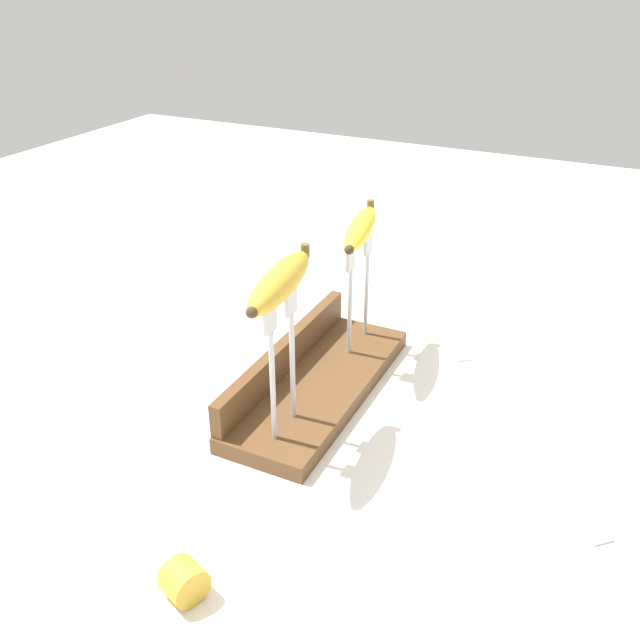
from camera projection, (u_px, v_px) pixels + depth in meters
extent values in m
plane|color=white|center=(320.00, 393.00, 1.03)|extent=(3.00, 3.00, 0.00)
cube|color=brown|center=(320.00, 386.00, 1.03)|extent=(0.38, 0.14, 0.03)
cube|color=brown|center=(285.00, 356.00, 1.03)|extent=(0.38, 0.02, 0.05)
cylinder|color=#B2B2B7|center=(273.00, 387.00, 0.86)|extent=(0.01, 0.01, 0.16)
cube|color=#B2B2B7|center=(270.00, 319.00, 0.82)|extent=(0.03, 0.00, 0.04)
cylinder|color=#B2B2B7|center=(292.00, 367.00, 0.90)|extent=(0.01, 0.01, 0.16)
cube|color=#B2B2B7|center=(291.00, 301.00, 0.86)|extent=(0.03, 0.00, 0.04)
cylinder|color=#B2B2B7|center=(350.00, 312.00, 1.06)|extent=(0.01, 0.01, 0.14)
cube|color=#B2B2B7|center=(351.00, 258.00, 1.01)|extent=(0.03, 0.00, 0.04)
cylinder|color=#B2B2B7|center=(366.00, 295.00, 1.11)|extent=(0.01, 0.01, 0.14)
cube|color=#B2B2B7|center=(368.00, 243.00, 1.07)|extent=(0.03, 0.00, 0.04)
ellipsoid|color=gold|center=(280.00, 282.00, 0.82)|extent=(0.18, 0.06, 0.04)
cylinder|color=brown|center=(303.00, 250.00, 0.88)|extent=(0.01, 0.01, 0.02)
sphere|color=#3F2D19|center=(252.00, 312.00, 0.75)|extent=(0.01, 0.01, 0.01)
ellipsoid|color=yellow|center=(361.00, 229.00, 1.02)|extent=(0.18, 0.07, 0.03)
cylinder|color=brown|center=(370.00, 205.00, 1.09)|extent=(0.01, 0.01, 0.02)
sphere|color=#3F2D19|center=(349.00, 250.00, 0.95)|extent=(0.01, 0.01, 0.01)
cylinder|color=#B2B2B7|center=(450.00, 330.00, 1.20)|extent=(0.11, 0.07, 0.01)
cube|color=#B2B2B7|center=(462.00, 354.00, 1.13)|extent=(0.04, 0.04, 0.01)
cylinder|color=#B2B2B7|center=(549.00, 479.00, 0.86)|extent=(0.11, 0.10, 0.01)
cube|color=#B2B2B7|center=(595.00, 531.00, 0.78)|extent=(0.04, 0.04, 0.01)
cylinder|color=gold|center=(184.00, 581.00, 0.70)|extent=(0.05, 0.05, 0.04)
cylinder|color=beige|center=(175.00, 571.00, 0.71)|extent=(0.04, 0.02, 0.04)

